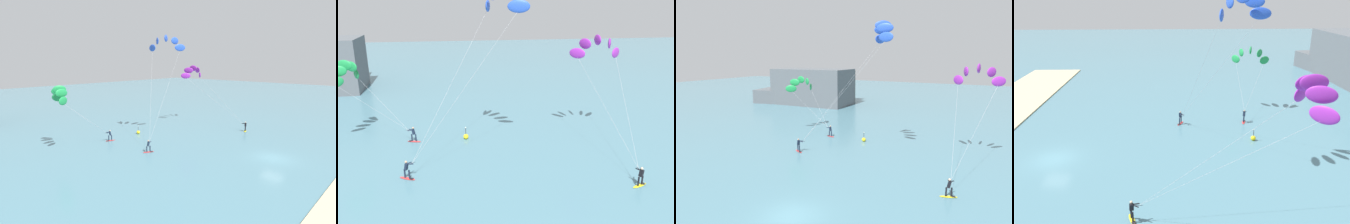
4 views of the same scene
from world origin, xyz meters
The scene contains 6 objects.
ground_plane centered at (0.00, 0.00, 0.00)m, with size 240.00×240.00×0.00m, color slate.
kitesurfer_nearshore centered at (10.40, 20.28, 9.41)m, with size 5.75×13.30×11.03m.
kitesurfer_mid_water centered at (-0.41, 17.95, 14.11)m, with size 11.80×8.60×15.93m.
kitesurfer_far_out centered at (-15.48, 22.86, 7.17)m, with size 8.63×5.20×8.66m.
marker_buoy centered at (-3.73, 21.03, 0.30)m, with size 0.56×0.56×1.38m.
distant_headland centered at (-31.04, 47.61, 3.75)m, with size 25.93×15.99×8.71m.
Camera 3 is at (13.56, -16.69, 11.84)m, focal length 32.66 mm.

